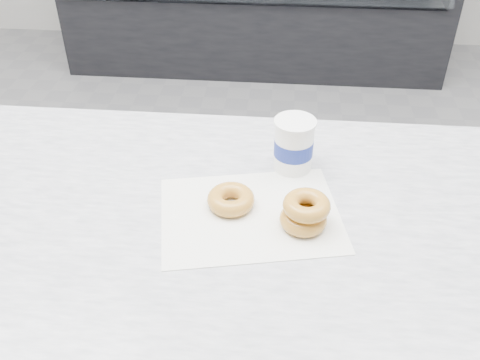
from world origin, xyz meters
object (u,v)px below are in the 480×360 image
object	(u,v)px
counter	(184,353)
donut_single	(231,199)
donut_stack	(305,212)
coffee_cup	(294,144)

from	to	relation	value
counter	donut_single	distance (m)	0.48
counter	donut_stack	bearing A→B (deg)	-2.84
coffee_cup	donut_single	bearing A→B (deg)	-112.42
donut_single	coffee_cup	world-z (taller)	coffee_cup
donut_stack	coffee_cup	xyz separation A→B (m)	(-0.02, 0.19, 0.03)
donut_single	coffee_cup	xyz separation A→B (m)	(0.12, 0.14, 0.04)
donut_stack	coffee_cup	world-z (taller)	coffee_cup
donut_single	coffee_cup	bearing A→B (deg)	50.37
counter	donut_single	world-z (taller)	donut_single
donut_stack	coffee_cup	distance (m)	0.19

